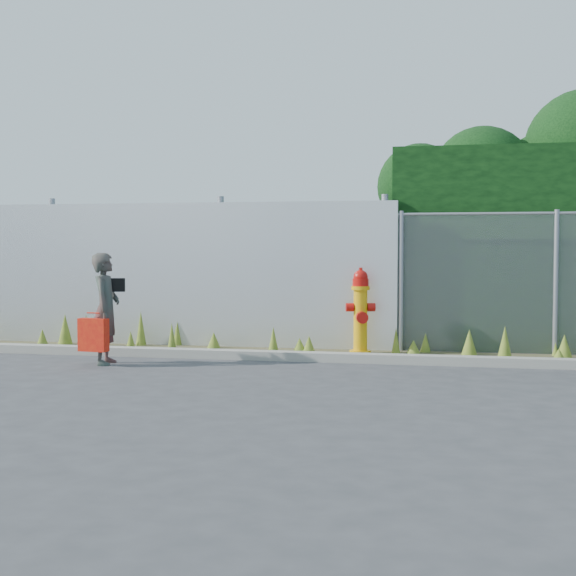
# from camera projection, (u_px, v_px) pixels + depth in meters

# --- Properties ---
(ground) EXTENTS (80.00, 80.00, 0.00)m
(ground) POSITION_uv_depth(u_px,v_px,m) (289.00, 384.00, 8.95)
(ground) COLOR #37383A
(ground) RESTS_ON ground
(curb) EXTENTS (16.00, 0.22, 0.12)m
(curb) POSITION_uv_depth(u_px,v_px,m) (316.00, 357.00, 10.71)
(curb) COLOR gray
(curb) RESTS_ON ground
(weed_strip) EXTENTS (16.00, 1.32, 0.54)m
(weed_strip) POSITION_uv_depth(u_px,v_px,m) (280.00, 345.00, 11.44)
(weed_strip) COLOR #464028
(weed_strip) RESTS_ON ground
(corrugated_fence) EXTENTS (8.50, 0.21, 2.30)m
(corrugated_fence) POSITION_uv_depth(u_px,v_px,m) (124.00, 274.00, 12.48)
(corrugated_fence) COLOR silver
(corrugated_fence) RESTS_ON ground
(fire_hydrant) EXTENTS (0.41, 0.37, 1.24)m
(fire_hydrant) POSITION_uv_depth(u_px,v_px,m) (360.00, 313.00, 11.31)
(fire_hydrant) COLOR #DFA10B
(fire_hydrant) RESTS_ON ground
(woman) EXTENTS (0.43, 0.58, 1.45)m
(woman) POSITION_uv_depth(u_px,v_px,m) (106.00, 309.00, 10.42)
(woman) COLOR #0D5849
(woman) RESTS_ON ground
(red_tote_bag) EXTENTS (0.38, 0.14, 0.50)m
(red_tote_bag) POSITION_uv_depth(u_px,v_px,m) (93.00, 335.00, 10.27)
(red_tote_bag) COLOR red
(black_shoulder_bag) EXTENTS (0.24, 0.10, 0.18)m
(black_shoulder_bag) POSITION_uv_depth(u_px,v_px,m) (116.00, 285.00, 10.50)
(black_shoulder_bag) COLOR black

